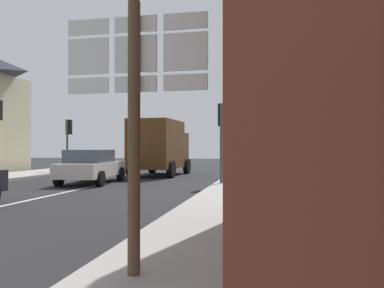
% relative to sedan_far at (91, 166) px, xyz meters
% --- Properties ---
extents(ground_plane, '(80.00, 80.00, 0.00)m').
position_rel_sedan_far_xyz_m(ground_plane, '(0.64, -1.80, -0.76)').
color(ground_plane, '#232326').
extents(sidewalk_right, '(3.09, 44.00, 0.14)m').
position_rel_sedan_far_xyz_m(sidewalk_right, '(6.96, -3.80, -0.69)').
color(sidewalk_right, '#9E9B96').
rests_on(sidewalk_right, ground).
extents(lane_centre_stripe, '(0.16, 12.00, 0.01)m').
position_rel_sedan_far_xyz_m(lane_centre_stripe, '(0.64, -5.80, -0.75)').
color(lane_centre_stripe, silver).
rests_on(lane_centre_stripe, ground).
extents(sedan_far, '(2.24, 4.33, 1.47)m').
position_rel_sedan_far_xyz_m(sedan_far, '(0.00, 0.00, 0.00)').
color(sedan_far, beige).
rests_on(sedan_far, ground).
extents(delivery_truck, '(2.61, 5.06, 3.05)m').
position_rel_sedan_far_xyz_m(delivery_truck, '(1.58, 5.17, 0.89)').
color(delivery_truck, '#4C2D14').
rests_on(delivery_truck, ground).
extents(route_sign_post, '(1.66, 0.14, 3.20)m').
position_rel_sedan_far_xyz_m(route_sign_post, '(6.12, -11.39, 1.24)').
color(route_sign_post, brown).
rests_on(route_sign_post, ground).
extents(traffic_light_near_right, '(0.30, 0.49, 3.34)m').
position_rel_sedan_far_xyz_m(traffic_light_near_right, '(5.72, -0.08, 1.71)').
color(traffic_light_near_right, '#47474C').
rests_on(traffic_light_near_right, ground).
extents(traffic_light_far_left, '(0.30, 0.49, 3.27)m').
position_rel_sedan_far_xyz_m(traffic_light_far_left, '(-4.44, 5.95, 1.66)').
color(traffic_light_far_left, '#47474C').
rests_on(traffic_light_far_left, ground).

